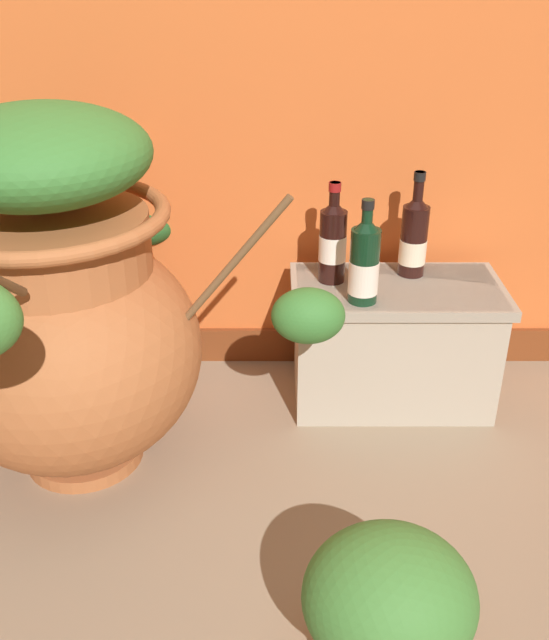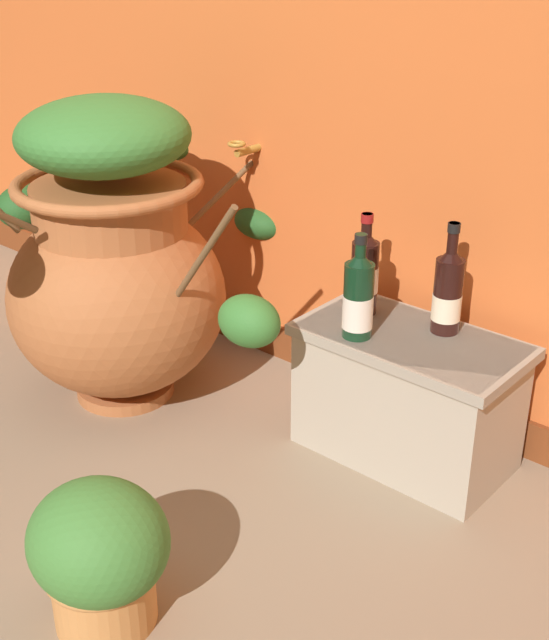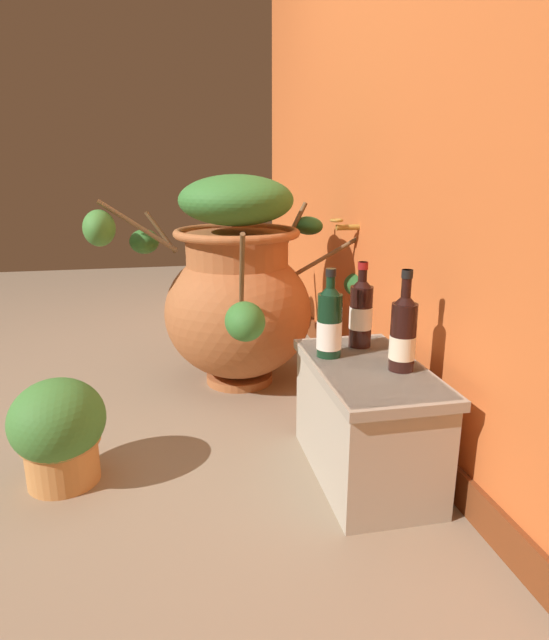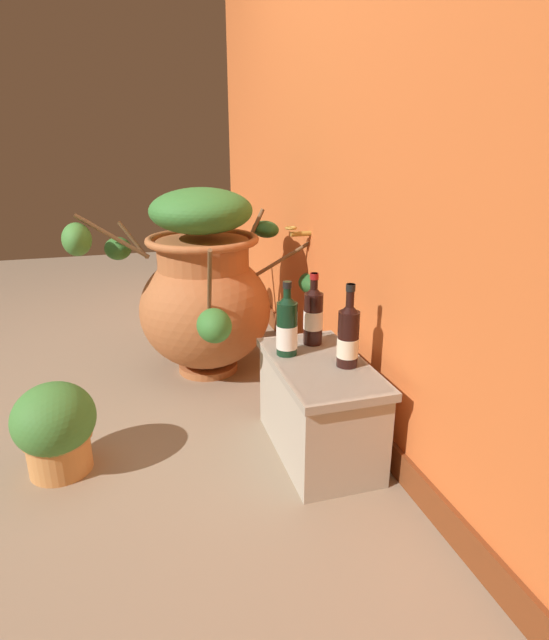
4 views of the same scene
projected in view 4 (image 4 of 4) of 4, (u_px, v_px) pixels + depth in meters
ground_plane at (84, 425)px, 2.14m from camera, size 7.00×7.00×0.00m
back_wall at (362, 97)px, 2.03m from camera, size 4.40×0.33×2.60m
terracotta_urn at (204, 288)px, 2.52m from camera, size 1.26×1.23×0.93m
stone_ledge at (319, 404)px, 1.90m from camera, size 0.60×0.33×0.37m
wine_bottle_left at (313, 314)px, 1.98m from camera, size 0.08×0.08×0.29m
wine_bottle_middle at (348, 335)px, 1.79m from camera, size 0.08×0.08×0.30m
wine_bottle_right at (287, 326)px, 1.89m from camera, size 0.08×0.08×0.28m
potted_shrub at (55, 427)px, 1.80m from camera, size 0.31×0.29×0.34m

